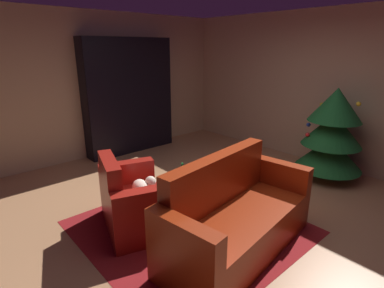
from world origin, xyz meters
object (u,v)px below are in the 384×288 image
Objects in this scene: coffee_table at (196,194)px; decorated_tree at (332,133)px; bookshelf_unit at (135,98)px; book_stack_on_table at (195,189)px; bottle_on_table at (182,177)px; couch_red at (235,219)px; armchair_red at (133,202)px.

coffee_table is 0.54× the size of decorated_tree.
book_stack_on_table is (2.93, -1.01, -0.59)m from bookshelf_unit.
coffee_table is 0.27m from bottle_on_table.
decorated_tree reaches higher than couch_red.
bookshelf_unit is 2.79× the size of coffee_table.
book_stack_on_table is at bearing -98.45° from decorated_tree.
bookshelf_unit reaches higher than coffee_table.
bookshelf_unit is at bearing 160.88° from book_stack_on_table.
bookshelf_unit reaches higher than book_stack_on_table.
book_stack_on_table reaches higher than coffee_table.
couch_red is at bearing 28.77° from armchair_red.
armchair_red is 1.22m from couch_red.
decorated_tree is (0.87, 3.10, 0.45)m from armchair_red.
bottle_on_table reaches higher than coffee_table.
couch_red is 8.53× the size of book_stack_on_table.
bookshelf_unit is 1.14× the size of couch_red.
armchair_red is 5.14× the size of book_stack_on_table.
armchair_red is at bearing -105.62° from decorated_tree.
armchair_red is at bearing -128.36° from coffee_table.
armchair_red is 0.75m from book_stack_on_table.
armchair_red is at bearing -131.77° from book_stack_on_table.
coffee_table is at bearing 122.23° from book_stack_on_table.
book_stack_on_table is (0.02, -0.04, 0.09)m from coffee_table.
couch_red is 0.61m from coffee_table.
couch_red reaches higher than coffee_table.
decorated_tree is at bearing 74.38° from armchair_red.
bottle_on_table is at bearing -177.61° from couch_red.
coffee_table is 3.49× the size of book_stack_on_table.
bottle_on_table is (-0.82, -0.03, 0.22)m from couch_red.
book_stack_on_table is at bearing 48.23° from armchair_red.
armchair_red is 3.96× the size of bottle_on_table.
bookshelf_unit reaches higher than bottle_on_table.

